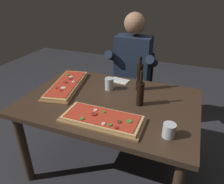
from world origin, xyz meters
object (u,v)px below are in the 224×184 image
Objects in this scene: pizza_rectangular_front at (102,119)px; tumbler_near_camera at (109,84)px; pizza_rectangular_left at (67,85)px; tumbler_far_side at (169,130)px; dining_table at (110,110)px; oil_bottle_amber at (140,93)px; diner_chair at (133,85)px; seated_diner at (132,68)px; wine_bottle_dark at (140,76)px.

tumbler_near_camera reaches higher than pizza_rectangular_front.
tumbler_far_side is (0.97, -0.37, 0.03)m from pizza_rectangular_left.
pizza_rectangular_front is at bearing -35.59° from pizza_rectangular_left.
dining_table is 0.32m from oil_bottle_amber.
oil_bottle_amber is at bearing -71.37° from diner_chair.
dining_table is 0.32m from pizza_rectangular_front.
seated_diner is (-0.55, 1.02, -0.04)m from tumbler_far_side.
tumbler_far_side is 1.16m from seated_diner.
oil_bottle_amber is 0.95m from diner_chair.
pizza_rectangular_front is 1.18m from diner_chair.
tumbler_near_camera is at bearing 113.00° from dining_table.
pizza_rectangular_left is at bearing -163.03° from wine_bottle_dark.
wine_bottle_dark is 0.66m from tumbler_far_side.
tumbler_near_camera is 0.75m from tumbler_far_side.
pizza_rectangular_left reaches higher than dining_table.
tumbler_far_side is (0.59, -0.47, -0.01)m from tumbler_near_camera.
seated_diner is (0.42, 0.66, -0.02)m from pizza_rectangular_left.
tumbler_far_side reaches higher than pizza_rectangular_left.
tumbler_far_side is at bearing -64.39° from diner_chair.
tumbler_far_side is 0.10× the size of diner_chair.
diner_chair is at bearing 115.61° from tumbler_far_side.
pizza_rectangular_left is 2.34× the size of oil_bottle_amber.
tumbler_near_camera reaches higher than pizza_rectangular_left.
wine_bottle_dark is at bearing 79.01° from pizza_rectangular_front.
tumbler_near_camera is at bearing -94.15° from seated_diner.
oil_bottle_amber is at bearing -26.65° from tumbler_near_camera.
oil_bottle_amber is 3.12× the size of tumbler_far_side.
pizza_rectangular_left is 2.15× the size of wine_bottle_dark.
tumbler_near_camera is 0.74m from diner_chair.
tumbler_far_side is (0.45, 0.00, 0.03)m from pizza_rectangular_front.
pizza_rectangular_left is 0.78m from seated_diner.
pizza_rectangular_front is at bearing -85.14° from diner_chair.
wine_bottle_dark reaches higher than tumbler_far_side.
wine_bottle_dark is 0.35× the size of diner_chair.
dining_table is at bearing 101.82° from pizza_rectangular_front.
pizza_rectangular_left is at bearing -122.75° from seated_diner.
oil_bottle_amber reaches higher than tumbler_near_camera.
seated_diner reaches higher than tumbler_far_side.
pizza_rectangular_front is (0.06, -0.29, 0.12)m from dining_table.
dining_table is at bearing -175.55° from oil_bottle_amber.
pizza_rectangular_front is 0.67× the size of diner_chair.
dining_table is 4.53× the size of wine_bottle_dark.
oil_bottle_amber is 0.41m from tumbler_far_side.
wine_bottle_dark reaches higher than diner_chair.
oil_bottle_amber is (0.70, -0.06, 0.08)m from pizza_rectangular_left.
tumbler_near_camera is 0.08× the size of seated_diner.
dining_table is at bearing -67.00° from tumbler_near_camera.
pizza_rectangular_left is (-0.46, 0.08, 0.12)m from dining_table.
tumbler_far_side is (0.34, -0.56, -0.08)m from wine_bottle_dark.
tumbler_far_side is at bearing 0.48° from pizza_rectangular_front.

